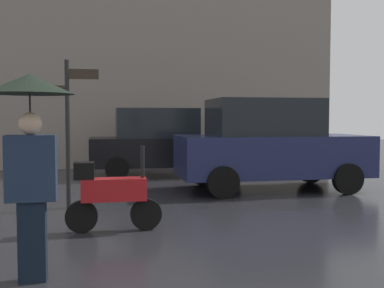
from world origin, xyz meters
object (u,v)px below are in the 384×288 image
object	(u,v)px
parked_car_right	(161,142)
parked_car_left	(269,145)
parked_scooter	(111,193)
pedestrian_with_umbrella	(30,130)
street_signpost	(68,118)

from	to	relation	value
parked_car_right	parked_car_left	bearing A→B (deg)	113.49
parked_scooter	parked_car_right	xyz separation A→B (m)	(1.51, 6.29, 0.40)
pedestrian_with_umbrella	parked_car_left	size ratio (longest dim) A/B	0.49
parked_car_right	street_signpost	size ratio (longest dim) A/B	1.53
parked_car_right	street_signpost	bearing A→B (deg)	52.04
parked_scooter	street_signpost	distance (m)	2.30
parked_car_left	street_signpost	size ratio (longest dim) A/B	1.59
pedestrian_with_umbrella	street_signpost	distance (m)	3.83
parked_scooter	street_signpost	bearing A→B (deg)	90.11
parked_scooter	parked_car_left	bearing A→B (deg)	21.33
pedestrian_with_umbrella	parked_car_right	world-z (taller)	pedestrian_with_umbrella
parked_scooter	parked_car_left	size ratio (longest dim) A/B	0.32
parked_scooter	parked_car_left	distance (m)	4.87
parked_scooter	street_signpost	world-z (taller)	street_signpost
parked_scooter	street_signpost	xyz separation A→B (m)	(-0.72, 1.90, 1.08)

